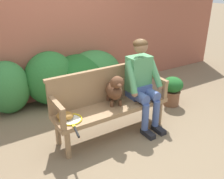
# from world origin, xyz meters

# --- Properties ---
(ground_plane) EXTENTS (40.00, 40.00, 0.00)m
(ground_plane) POSITION_xyz_m (0.00, 0.00, 0.00)
(ground_plane) COLOR #7A664C
(brick_garden_fence) EXTENTS (8.00, 0.30, 2.13)m
(brick_garden_fence) POSITION_xyz_m (0.00, 1.78, 1.06)
(brick_garden_fence) COLOR #9E5642
(brick_garden_fence) RESTS_ON ground
(hedge_bush_mid_left) EXTENTS (0.72, 0.64, 0.89)m
(hedge_bush_mid_left) POSITION_xyz_m (-1.11, 1.45, 0.45)
(hedge_bush_mid_left) COLOR #337538
(hedge_bush_mid_left) RESTS_ON ground
(hedge_bush_far_left) EXTENTS (0.89, 0.82, 0.95)m
(hedge_bush_far_left) POSITION_xyz_m (-0.40, 1.42, 0.48)
(hedge_bush_far_left) COLOR #286B2D
(hedge_bush_far_left) RESTS_ON ground
(hedge_bush_far_right) EXTENTS (1.07, 0.93, 0.85)m
(hedge_bush_far_right) POSITION_xyz_m (0.45, 1.38, 0.43)
(hedge_bush_far_right) COLOR #337538
(hedge_bush_far_right) RESTS_ON ground
(hedge_bush_mid_right) EXTENTS (1.14, 1.06, 0.82)m
(hedge_bush_mid_right) POSITION_xyz_m (0.14, 1.37, 0.41)
(hedge_bush_mid_right) COLOR #1E5B23
(hedge_bush_mid_right) RESTS_ON ground
(garden_bench) EXTENTS (1.66, 0.47, 0.45)m
(garden_bench) POSITION_xyz_m (0.00, 0.00, 0.39)
(garden_bench) COLOR #93704C
(garden_bench) RESTS_ON ground
(bench_backrest) EXTENTS (1.70, 0.06, 0.50)m
(bench_backrest) POSITION_xyz_m (0.00, 0.20, 0.71)
(bench_backrest) COLOR #93704C
(bench_backrest) RESTS_ON garden_bench
(bench_armrest_left_end) EXTENTS (0.06, 0.47, 0.28)m
(bench_armrest_left_end) POSITION_xyz_m (-0.79, -0.08, 0.65)
(bench_armrest_left_end) COLOR #93704C
(bench_armrest_left_end) RESTS_ON garden_bench
(bench_armrest_right_end) EXTENTS (0.06, 0.47, 0.28)m
(bench_armrest_right_end) POSITION_xyz_m (0.79, -0.08, 0.65)
(bench_armrest_right_end) COLOR #93704C
(bench_armrest_right_end) RESTS_ON garden_bench
(person_seated) EXTENTS (0.56, 0.63, 1.32)m
(person_seated) POSITION_xyz_m (0.50, -0.01, 0.73)
(person_seated) COLOR black
(person_seated) RESTS_ON ground
(dog_on_bench) EXTENTS (0.30, 0.46, 0.46)m
(dog_on_bench) POSITION_xyz_m (0.06, 0.02, 0.68)
(dog_on_bench) COLOR brown
(dog_on_bench) RESTS_ON garden_bench
(tennis_racket) EXTENTS (0.34, 0.58, 0.03)m
(tennis_racket) POSITION_xyz_m (-0.64, -0.07, 0.46)
(tennis_racket) COLOR yellow
(tennis_racket) RESTS_ON garden_bench
(baseball_glove) EXTENTS (0.28, 0.27, 0.09)m
(baseball_glove) POSITION_xyz_m (-0.69, 0.02, 0.50)
(baseball_glove) COLOR #9E6B2D
(baseball_glove) RESTS_ON garden_bench
(potted_plant) EXTENTS (0.36, 0.36, 0.52)m
(potted_plant) POSITION_xyz_m (1.38, 0.21, 0.29)
(potted_plant) COLOR brown
(potted_plant) RESTS_ON ground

